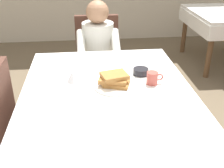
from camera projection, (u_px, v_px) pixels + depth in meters
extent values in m
cube|color=white|center=(108.00, 96.00, 1.76)|extent=(1.10, 1.50, 0.04)
cube|color=white|center=(100.00, 65.00, 2.48)|extent=(1.10, 0.01, 0.18)
cube|color=white|center=(21.00, 115.00, 1.76)|extent=(0.01, 1.50, 0.18)
cube|color=white|center=(191.00, 106.00, 1.87)|extent=(0.01, 1.50, 0.18)
cylinder|color=brown|center=(49.00, 97.00, 2.48)|extent=(0.07, 0.07, 0.70)
cylinder|color=brown|center=(152.00, 92.00, 2.57)|extent=(0.07, 0.07, 0.70)
cube|color=#4C2D23|center=(98.00, 69.00, 2.84)|extent=(0.44, 0.44, 0.05)
cube|color=#4C2D23|center=(96.00, 38.00, 2.90)|extent=(0.44, 0.06, 0.48)
cylinder|color=#2D2319|center=(118.00, 96.00, 2.81)|extent=(0.04, 0.04, 0.40)
cylinder|color=#2D2319|center=(82.00, 98.00, 2.77)|extent=(0.04, 0.04, 0.40)
cylinder|color=#2D2319|center=(114.00, 80.00, 3.12)|extent=(0.04, 0.04, 0.40)
cylinder|color=#2D2319|center=(82.00, 82.00, 3.09)|extent=(0.04, 0.04, 0.40)
cylinder|color=silver|center=(98.00, 46.00, 2.71)|extent=(0.30, 0.30, 0.46)
sphere|color=#A37556|center=(97.00, 12.00, 2.54)|extent=(0.21, 0.21, 0.21)
cylinder|color=silver|center=(116.00, 43.00, 2.57)|extent=(0.08, 0.29, 0.23)
cylinder|color=silver|center=(81.00, 45.00, 2.54)|extent=(0.08, 0.29, 0.23)
cylinder|color=#383D51|center=(108.00, 95.00, 2.77)|extent=(0.10, 0.10, 0.45)
cylinder|color=#383D51|center=(92.00, 96.00, 2.75)|extent=(0.10, 0.10, 0.45)
cube|color=#4C2D23|center=(0.00, 106.00, 1.72)|extent=(0.06, 0.44, 0.48)
cylinder|color=#2D2319|center=(15.00, 149.00, 2.10)|extent=(0.04, 0.04, 0.40)
cylinder|color=white|center=(115.00, 86.00, 1.83)|extent=(0.28, 0.28, 0.02)
cube|color=#A36B33|center=(117.00, 84.00, 1.81)|extent=(0.19, 0.16, 0.02)
cube|color=#A36B33|center=(113.00, 80.00, 1.80)|extent=(0.20, 0.16, 0.03)
cube|color=#A36B33|center=(114.00, 76.00, 1.80)|extent=(0.19, 0.17, 0.03)
cylinder|color=#B24C42|center=(152.00, 78.00, 1.85)|extent=(0.08, 0.08, 0.08)
torus|color=#B24C42|center=(160.00, 77.00, 1.85)|extent=(0.05, 0.01, 0.05)
cylinder|color=black|center=(141.00, 71.00, 1.99)|extent=(0.11, 0.11, 0.04)
cone|color=silver|center=(72.00, 77.00, 1.88)|extent=(0.08, 0.08, 0.07)
cube|color=silver|center=(86.00, 89.00, 1.79)|extent=(0.02, 0.18, 0.00)
cube|color=silver|center=(144.00, 86.00, 1.83)|extent=(0.03, 0.20, 0.00)
cube|color=silver|center=(114.00, 112.00, 1.56)|extent=(0.15, 0.02, 0.00)
cube|color=white|center=(67.00, 104.00, 1.63)|extent=(0.18, 0.13, 0.01)
cube|color=white|center=(208.00, 12.00, 4.32)|extent=(0.90, 0.01, 0.18)
cube|color=white|center=(192.00, 22.00, 3.79)|extent=(0.01, 1.10, 0.18)
cylinder|color=brown|center=(210.00, 52.00, 3.50)|extent=(0.07, 0.07, 0.70)
cylinder|color=brown|center=(185.00, 30.00, 4.33)|extent=(0.07, 0.07, 0.70)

